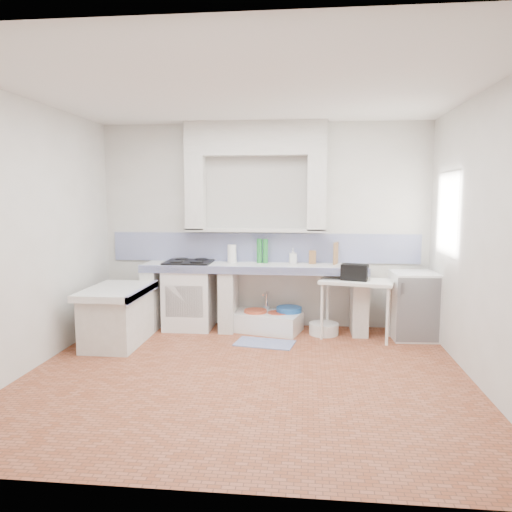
# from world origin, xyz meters

# --- Properties ---
(floor) EXTENTS (4.50, 4.50, 0.00)m
(floor) POSITION_xyz_m (0.00, 0.00, 0.00)
(floor) COLOR #9E553A
(floor) RESTS_ON ground
(ceiling) EXTENTS (4.50, 4.50, 0.00)m
(ceiling) POSITION_xyz_m (0.00, 0.00, 2.80)
(ceiling) COLOR silver
(ceiling) RESTS_ON ground
(wall_back) EXTENTS (4.50, 0.00, 4.50)m
(wall_back) POSITION_xyz_m (0.00, 2.00, 1.40)
(wall_back) COLOR silver
(wall_back) RESTS_ON ground
(wall_front) EXTENTS (4.50, 0.00, 4.50)m
(wall_front) POSITION_xyz_m (0.00, -2.00, 1.40)
(wall_front) COLOR silver
(wall_front) RESTS_ON ground
(wall_left) EXTENTS (0.00, 4.50, 4.50)m
(wall_left) POSITION_xyz_m (-2.25, 0.00, 1.40)
(wall_left) COLOR silver
(wall_left) RESTS_ON ground
(wall_right) EXTENTS (0.00, 4.50, 4.50)m
(wall_right) POSITION_xyz_m (2.25, 0.00, 1.40)
(wall_right) COLOR silver
(wall_right) RESTS_ON ground
(alcove_mass) EXTENTS (1.90, 0.25, 0.45)m
(alcove_mass) POSITION_xyz_m (-0.10, 1.88, 2.58)
(alcove_mass) COLOR silver
(alcove_mass) RESTS_ON ground
(window_frame) EXTENTS (0.35, 0.86, 1.06)m
(window_frame) POSITION_xyz_m (2.42, 1.20, 1.60)
(window_frame) COLOR #3B2413
(window_frame) RESTS_ON ground
(lace_valance) EXTENTS (0.01, 0.84, 0.24)m
(lace_valance) POSITION_xyz_m (2.28, 1.20, 1.98)
(lace_valance) COLOR white
(lace_valance) RESTS_ON ground
(counter_slab) EXTENTS (3.00, 0.60, 0.08)m
(counter_slab) POSITION_xyz_m (-0.10, 1.70, 0.86)
(counter_slab) COLOR white
(counter_slab) RESTS_ON ground
(counter_lip) EXTENTS (3.00, 0.04, 0.10)m
(counter_lip) POSITION_xyz_m (-0.10, 1.42, 0.86)
(counter_lip) COLOR navy
(counter_lip) RESTS_ON ground
(counter_pier_left) EXTENTS (0.20, 0.55, 0.82)m
(counter_pier_left) POSITION_xyz_m (-1.50, 1.70, 0.41)
(counter_pier_left) COLOR silver
(counter_pier_left) RESTS_ON ground
(counter_pier_mid) EXTENTS (0.20, 0.55, 0.82)m
(counter_pier_mid) POSITION_xyz_m (-0.45, 1.70, 0.41)
(counter_pier_mid) COLOR silver
(counter_pier_mid) RESTS_ON ground
(counter_pier_right) EXTENTS (0.20, 0.55, 0.82)m
(counter_pier_right) POSITION_xyz_m (1.30, 1.70, 0.41)
(counter_pier_right) COLOR silver
(counter_pier_right) RESTS_ON ground
(peninsula_top) EXTENTS (0.70, 1.10, 0.08)m
(peninsula_top) POSITION_xyz_m (-1.70, 0.90, 0.66)
(peninsula_top) COLOR white
(peninsula_top) RESTS_ON ground
(peninsula_base) EXTENTS (0.60, 1.00, 0.62)m
(peninsula_base) POSITION_xyz_m (-1.70, 0.90, 0.31)
(peninsula_base) COLOR silver
(peninsula_base) RESTS_ON ground
(peninsula_lip) EXTENTS (0.04, 1.10, 0.10)m
(peninsula_lip) POSITION_xyz_m (-1.37, 0.90, 0.66)
(peninsula_lip) COLOR navy
(peninsula_lip) RESTS_ON ground
(backsplash) EXTENTS (4.27, 0.03, 0.40)m
(backsplash) POSITION_xyz_m (0.00, 1.99, 1.10)
(backsplash) COLOR navy
(backsplash) RESTS_ON ground
(stove) EXTENTS (0.64, 0.62, 0.90)m
(stove) POSITION_xyz_m (-1.00, 1.73, 0.45)
(stove) COLOR white
(stove) RESTS_ON ground
(sink) EXTENTS (1.04, 0.74, 0.22)m
(sink) POSITION_xyz_m (0.06, 1.66, 0.11)
(sink) COLOR white
(sink) RESTS_ON ground
(side_table) EXTENTS (0.99, 0.69, 0.04)m
(side_table) POSITION_xyz_m (1.24, 1.46, 0.38)
(side_table) COLOR white
(side_table) RESTS_ON ground
(fridge) EXTENTS (0.58, 0.58, 0.85)m
(fridge) POSITION_xyz_m (1.97, 1.53, 0.43)
(fridge) COLOR white
(fridge) RESTS_ON ground
(bucket_red) EXTENTS (0.40, 0.40, 0.29)m
(bucket_red) POSITION_xyz_m (-0.08, 1.65, 0.14)
(bucket_red) COLOR #C64D2E
(bucket_red) RESTS_ON ground
(bucket_orange) EXTENTS (0.33, 0.33, 0.26)m
(bucket_orange) POSITION_xyz_m (0.23, 1.65, 0.13)
(bucket_orange) COLOR #C34328
(bucket_orange) RESTS_ON ground
(bucket_blue) EXTENTS (0.35, 0.35, 0.32)m
(bucket_blue) POSITION_xyz_m (0.37, 1.73, 0.16)
(bucket_blue) COLOR #1F5BAD
(bucket_blue) RESTS_ON ground
(basin_white) EXTENTS (0.50, 0.50, 0.15)m
(basin_white) POSITION_xyz_m (0.84, 1.58, 0.07)
(basin_white) COLOR white
(basin_white) RESTS_ON ground
(water_bottle_a) EXTENTS (0.09, 0.09, 0.30)m
(water_bottle_a) POSITION_xyz_m (0.06, 1.85, 0.15)
(water_bottle_a) COLOR silver
(water_bottle_a) RESTS_ON ground
(water_bottle_b) EXTENTS (0.08, 0.08, 0.26)m
(water_bottle_b) POSITION_xyz_m (0.17, 1.85, 0.13)
(water_bottle_b) COLOR silver
(water_bottle_b) RESTS_ON ground
(black_bag) EXTENTS (0.36, 0.26, 0.21)m
(black_bag) POSITION_xyz_m (1.21, 1.44, 0.86)
(black_bag) COLOR black
(black_bag) RESTS_ON side_table
(green_bottle_a) EXTENTS (0.10, 0.10, 0.33)m
(green_bottle_a) POSITION_xyz_m (-0.04, 1.85, 1.07)
(green_bottle_a) COLOR #207630
(green_bottle_a) RESTS_ON counter_slab
(green_bottle_b) EXTENTS (0.09, 0.09, 0.33)m
(green_bottle_b) POSITION_xyz_m (0.04, 1.85, 1.07)
(green_bottle_b) COLOR #207630
(green_bottle_b) RESTS_ON counter_slab
(knife_block) EXTENTS (0.10, 0.08, 0.18)m
(knife_block) POSITION_xyz_m (0.68, 1.85, 0.99)
(knife_block) COLOR #97663C
(knife_block) RESTS_ON counter_slab
(cutting_board) EXTENTS (0.08, 0.21, 0.29)m
(cutting_board) POSITION_xyz_m (0.99, 1.85, 1.05)
(cutting_board) COLOR #97663C
(cutting_board) RESTS_ON counter_slab
(paper_towel) EXTENTS (0.16, 0.16, 0.25)m
(paper_towel) POSITION_xyz_m (-0.42, 1.85, 1.02)
(paper_towel) COLOR white
(paper_towel) RESTS_ON counter_slab
(soap_bottle) EXTENTS (0.11, 0.11, 0.20)m
(soap_bottle) POSITION_xyz_m (0.41, 1.85, 1.00)
(soap_bottle) COLOR white
(soap_bottle) RESTS_ON counter_slab
(rug) EXTENTS (0.77, 0.52, 0.01)m
(rug) POSITION_xyz_m (0.10, 1.08, 0.01)
(rug) COLOR #2A3D8E
(rug) RESTS_ON ground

